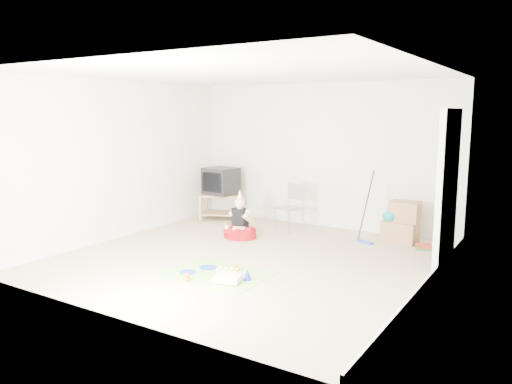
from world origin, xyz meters
The scene contains 16 objects.
ground centered at (0.00, 0.00, 0.00)m, with size 5.00×5.00×0.00m, color #C4AC8C.
doorway_recess centered at (2.48, 1.20, 1.02)m, with size 0.02×0.90×2.05m, color black.
tv_stand centered at (-1.88, 1.96, 0.29)m, with size 0.92×0.76×0.49m.
crt_tv centered at (-1.88, 1.96, 0.75)m, with size 0.60×0.50×0.52m, color black.
folding_chair centered at (-0.28, 1.79, 0.42)m, with size 0.47×0.46×0.86m.
cardboard_boxes centered at (1.63, 2.05, 0.32)m, with size 0.55×0.42×0.67m.
floor_mop centered at (1.15, 1.69, 0.26)m, with size 0.30×0.37×1.15m.
book_pile centered at (2.04, 1.85, 0.03)m, with size 0.30×0.34×0.06m.
seated_woman centered at (-0.74, 0.92, 0.18)m, with size 0.61×0.61×0.82m.
party_mat centered at (0.06, -0.84, 0.00)m, with size 1.33×0.96×0.01m, color #FF3597.
birthday_cake centered at (0.37, -1.02, 0.04)m, with size 0.38×0.34×0.15m.
blue_plate_near centered at (-0.18, -0.70, 0.01)m, with size 0.22×0.22×0.01m, color #163CB3.
blue_plate_far centered at (-0.27, -1.00, 0.01)m, with size 0.22×0.22×0.01m, color #163CB3.
orange_cup_near centered at (0.22, -0.61, 0.05)m, with size 0.07×0.07×0.08m, color orange.
orange_cup_far centered at (-0.08, -1.26, 0.05)m, with size 0.08×0.08×0.09m, color orange.
blue_party_hat centered at (0.55, -0.83, 0.08)m, with size 0.10×0.10×0.14m, color #1B20C3.
Camera 1 is at (3.80, -5.83, 2.07)m, focal length 35.00 mm.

